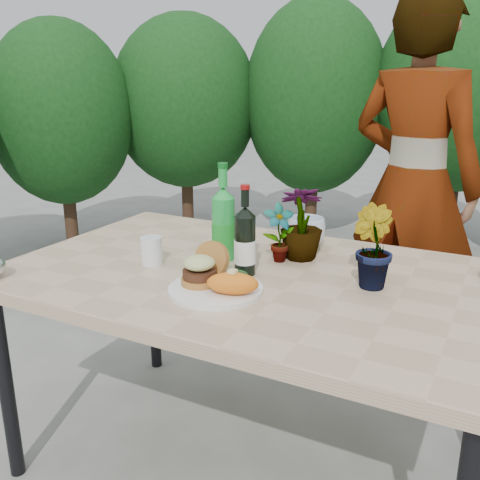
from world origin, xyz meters
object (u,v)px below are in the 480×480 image
at_px(patio_table, 251,288).
at_px(dinner_plate, 216,289).
at_px(person, 413,185).
at_px(wine_bottle, 245,242).

bearing_deg(patio_table, dinner_plate, -95.37).
bearing_deg(patio_table, person, 74.36).
height_order(dinner_plate, wine_bottle, wine_bottle).
bearing_deg(wine_bottle, person, 78.09).
bearing_deg(person, patio_table, 89.85).
xyz_separation_m(patio_table, dinner_plate, (-0.02, -0.20, 0.06)).
distance_m(wine_bottle, person, 1.16).
height_order(patio_table, dinner_plate, dinner_plate).
bearing_deg(wine_bottle, patio_table, 72.79).
bearing_deg(patio_table, wine_bottle, -111.08).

